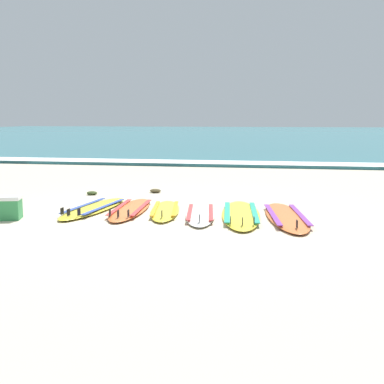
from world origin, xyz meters
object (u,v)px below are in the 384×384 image
surfboard_1 (130,209)px  cooler_box (6,208)px  surfboard_0 (94,208)px  surfboard_2 (165,210)px  surfboard_3 (200,214)px  surfboard_5 (286,216)px  surfboard_4 (241,214)px

surfboard_1 → cooler_box: cooler_box is taller
surfboard_0 → surfboard_1: same height
surfboard_2 → surfboard_0: bearing=-179.7°
surfboard_2 → surfboard_3: size_ratio=0.98×
surfboard_2 → surfboard_5: same height
surfboard_0 → cooler_box: size_ratio=4.30×
surfboard_0 → surfboard_4: (2.60, -0.09, -0.00)m
surfboard_3 → surfboard_2: bearing=162.4°
surfboard_2 → surfboard_4: 1.31m
cooler_box → surfboard_5: bearing=10.4°
surfboard_2 → surfboard_3: (0.65, -0.21, -0.00)m
surfboard_4 → surfboard_5: 0.74m
surfboard_4 → surfboard_5: size_ratio=1.01×
surfboard_0 → surfboard_4: same height
cooler_box → surfboard_0: bearing=41.6°
surfboard_1 → surfboard_5: bearing=-3.6°
surfboard_3 → surfboard_1: bearing=170.7°
surfboard_3 → cooler_box: 3.14m
surfboard_0 → surfboard_1: size_ratio=1.02×
surfboard_2 → surfboard_4: bearing=-4.3°
surfboard_0 → surfboard_3: (1.94, -0.20, -0.00)m
surfboard_5 → surfboard_0: bearing=177.3°
surfboard_2 → surfboard_5: size_ratio=0.79×
surfboard_2 → cooler_box: 2.59m
surfboard_3 → surfboard_5: bearing=1.6°
surfboard_4 → cooler_box: (-3.70, -0.88, 0.16)m
surfboard_0 → surfboard_3: 1.95m
surfboard_1 → surfboard_4: 1.93m
cooler_box → surfboard_3: bearing=14.3°
surfboard_0 → cooler_box: (-1.10, -0.98, 0.16)m
surfboard_3 → surfboard_4: (0.66, 0.11, 0.00)m
surfboard_0 → surfboard_2: bearing=0.3°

